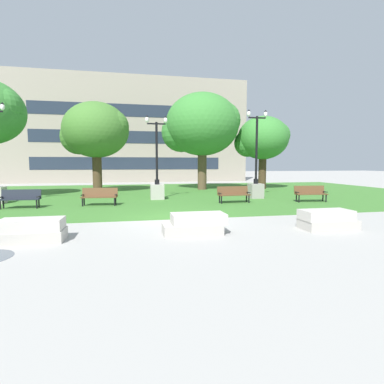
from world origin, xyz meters
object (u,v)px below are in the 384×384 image
object	(u,v)px
concrete_block_center	(31,231)
park_bench_near_right	(234,193)
lamp_post_left	(157,182)
concrete_block_left	(195,224)
concrete_block_right	(327,220)
park_bench_far_left	(100,195)
park_bench_far_right	(310,193)
lamp_post_right	(256,181)
park_bench_near_left	(21,198)

from	to	relation	value
concrete_block_center	park_bench_near_right	bearing A→B (deg)	38.93
park_bench_near_right	lamp_post_left	bearing A→B (deg)	147.88
concrete_block_left	lamp_post_left	size ratio (longest dim) A/B	0.39
concrete_block_right	park_bench_far_left	distance (m)	10.78
concrete_block_right	park_bench_far_right	xyz separation A→B (m)	(3.55, 6.44, 0.23)
lamp_post_right	lamp_post_left	distance (m)	6.13
park_bench_far_right	lamp_post_left	xyz separation A→B (m)	(-8.40, 2.94, 0.50)
concrete_block_center	park_bench_near_right	size ratio (longest dim) A/B	0.99
concrete_block_right	lamp_post_left	world-z (taller)	lamp_post_left
park_bench_near_left	lamp_post_left	size ratio (longest dim) A/B	0.36
park_bench_near_right	lamp_post_right	world-z (taller)	lamp_post_right
concrete_block_left	park_bench_far_left	size ratio (longest dim) A/B	1.04
park_bench_near_left	park_bench_far_left	xyz separation A→B (m)	(3.65, 0.25, 0.00)
park_bench_near_left	park_bench_near_right	xyz separation A→B (m)	(10.78, -0.11, 0.00)
concrete_block_center	park_bench_far_left	xyz separation A→B (m)	(1.15, 7.04, 0.23)
lamp_post_left	park_bench_far_right	bearing A→B (deg)	-19.27
lamp_post_right	lamp_post_left	world-z (taller)	lamp_post_right
park_bench_far_right	lamp_post_left	world-z (taller)	lamp_post_left
park_bench_near_left	park_bench_far_right	world-z (taller)	same
concrete_block_center	park_bench_near_left	distance (m)	7.24
lamp_post_left	park_bench_far_left	bearing A→B (deg)	-145.59
lamp_post_left	concrete_block_center	bearing A→B (deg)	-115.01
park_bench_far_right	lamp_post_left	distance (m)	8.92
park_bench_near_left	park_bench_near_right	distance (m)	10.78
concrete_block_center	lamp_post_left	world-z (taller)	lamp_post_left
park_bench_far_right	concrete_block_right	bearing A→B (deg)	-118.87
concrete_block_right	lamp_post_right	distance (m)	8.87
park_bench_far_right	lamp_post_left	size ratio (longest dim) A/B	0.37
park_bench_near_left	concrete_block_right	bearing A→B (deg)	-30.94
park_bench_near_left	park_bench_far_left	world-z (taller)	same
park_bench_far_right	park_bench_near_left	bearing A→B (deg)	177.97
concrete_block_center	park_bench_far_left	distance (m)	7.13
park_bench_near_right	park_bench_far_right	xyz separation A→B (m)	(4.41, -0.43, 0.00)
concrete_block_left	park_bench_near_right	world-z (taller)	park_bench_near_right
park_bench_far_right	concrete_block_left	bearing A→B (deg)	-141.99
park_bench_near_right	park_bench_far_left	xyz separation A→B (m)	(-7.13, 0.35, 0.00)
park_bench_near_left	park_bench_far_right	size ratio (longest dim) A/B	0.99
park_bench_near_right	park_bench_far_right	size ratio (longest dim) A/B	0.99
concrete_block_center	park_bench_far_right	xyz separation A→B (m)	(12.69, 6.25, 0.23)
concrete_block_center	concrete_block_left	bearing A→B (deg)	-0.17
park_bench_near_right	lamp_post_left	size ratio (longest dim) A/B	0.36
park_bench_near_right	park_bench_near_left	bearing A→B (deg)	179.44
park_bench_far_left	park_bench_far_right	xyz separation A→B (m)	(11.55, -0.79, 0.00)
concrete_block_center	park_bench_far_right	bearing A→B (deg)	26.22
concrete_block_center	park_bench_far_left	size ratio (longest dim) A/B	0.97
concrete_block_center	park_bench_near_left	size ratio (longest dim) A/B	0.99
concrete_block_right	lamp_post_right	bearing A→B (deg)	81.89
concrete_block_center	concrete_block_right	xyz separation A→B (m)	(9.14, -0.19, 0.00)
lamp_post_left	park_bench_near_left	bearing A→B (deg)	-160.54
park_bench_far_left	lamp_post_right	bearing A→B (deg)	9.34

